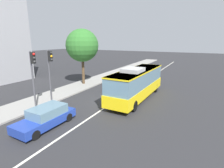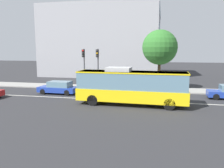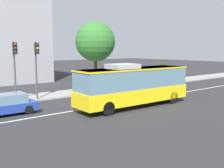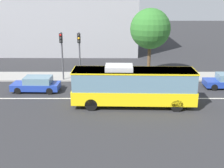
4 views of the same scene
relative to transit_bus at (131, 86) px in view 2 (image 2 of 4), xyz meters
The scene contains 9 objects.
ground_plane 3.42m from the transit_bus, 144.78° to the left, with size 160.00×160.00×0.00m, color #28282B.
sidewalk_kerb 9.01m from the transit_bus, 105.59° to the left, with size 80.00×3.51×0.14m, color gray.
lane_centre_line 3.42m from the transit_bus, 144.78° to the left, with size 76.00×0.16×0.01m, color silver.
transit_bus is the anchor object (origin of this frame).
sedan_blue 9.73m from the transit_bus, 157.83° to the left, with size 4.55×1.93×1.46m.
traffic_light_near_corner 10.04m from the transit_bus, 134.96° to the left, with size 0.33×0.62×5.20m.
traffic_light_mid_block 8.80m from the transit_bus, 126.51° to the left, with size 0.33×0.62×5.20m.
street_tree_kerbside_left 9.72m from the transit_bus, 74.64° to the left, with size 4.36×4.36×7.57m.
office_block_background 26.92m from the transit_bus, 110.19° to the left, with size 22.76×12.93×13.60m.
Camera 2 is at (4.96, -22.01, 4.97)m, focal length 36.22 mm.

